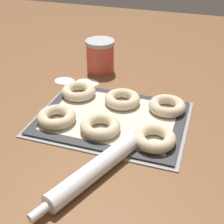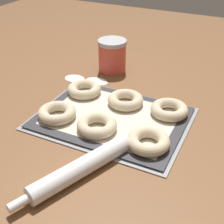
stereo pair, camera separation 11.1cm
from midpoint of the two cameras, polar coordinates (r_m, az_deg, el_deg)
The scene contains 13 objects.
ground_plane at distance 1.00m, azimuth -2.58°, elevation -2.15°, with size 2.80×2.80×0.00m, color brown.
baking_tray at distance 1.01m, azimuth -3.13°, elevation -1.27°, with size 0.48×0.37×0.01m.
baking_mat at distance 1.01m, azimuth -3.14°, elevation -1.02°, with size 0.46×0.34×0.00m.
bagel_front_left at distance 1.00m, azimuth -13.25°, elevation -0.99°, with size 0.12×0.12×0.03m.
bagel_front_center at distance 0.94m, azimuth -5.56°, elevation -2.75°, with size 0.12×0.12×0.03m.
bagel_front_right at distance 0.89m, azimuth 4.25°, elevation -4.91°, with size 0.12×0.12×0.03m.
bagel_back_left at distance 1.13m, azimuth -8.93°, elevation 3.68°, with size 0.12×0.12×0.03m.
bagel_back_center at distance 1.07m, azimuth -1.05°, elevation 2.26°, with size 0.12×0.12×0.03m.
bagel_back_right at distance 1.04m, azimuth 7.06°, elevation 1.04°, with size 0.12×0.12×0.03m.
flour_canister at distance 1.32m, azimuth -4.60°, elevation 10.14°, with size 0.12×0.12×0.13m.
rolling_pin at distance 0.80m, azimuth -7.06°, elevation -10.48°, with size 0.17×0.38×0.05m.
flour_patch_near at distance 1.25m, azimuth -7.06°, elevation 5.37°, with size 0.09×0.06×0.00m.
flour_patch_far at distance 1.28m, azimuth -11.16°, elevation 5.61°, with size 0.08×0.07×0.00m.
Camera 1 is at (0.25, -0.79, 0.57)m, focal length 50.00 mm.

